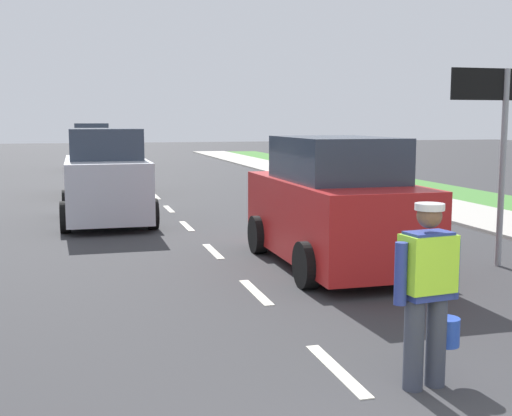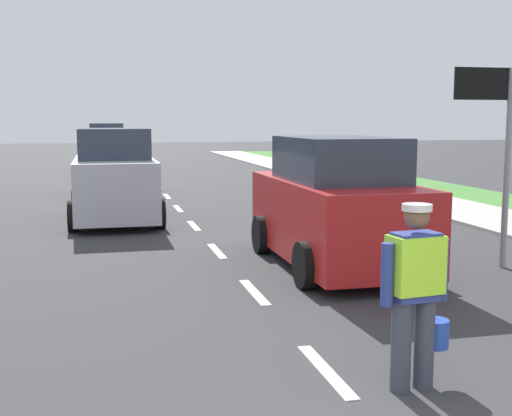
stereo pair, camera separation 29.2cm
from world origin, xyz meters
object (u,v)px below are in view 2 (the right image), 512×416
object	(u,v)px
car_oncoming_second	(111,164)
car_outgoing_ahead	(336,207)
car_oncoming_third	(107,148)
road_worker	(416,287)
lane_direction_sign	(496,119)
car_oncoming_lead	(115,179)

from	to	relation	value
car_oncoming_second	car_outgoing_ahead	xyz separation A→B (m)	(3.33, -11.72, 0.00)
car_oncoming_third	road_worker	bearing A→B (deg)	-85.34
lane_direction_sign	car_oncoming_lead	xyz separation A→B (m)	(-5.77, 6.43, -1.39)
road_worker	car_oncoming_second	bearing A→B (deg)	97.84
lane_direction_sign	car_outgoing_ahead	world-z (taller)	lane_direction_sign
car_oncoming_third	car_outgoing_ahead	xyz separation A→B (m)	(3.32, -22.98, -0.05)
road_worker	car_oncoming_second	xyz separation A→B (m)	(-2.29, 16.62, 0.05)
car_oncoming_lead	lane_direction_sign	bearing A→B (deg)	-48.10
car_oncoming_third	car_outgoing_ahead	world-z (taller)	car_oncoming_third
car_outgoing_ahead	car_oncoming_lead	bearing A→B (deg)	120.47
car_oncoming_second	car_outgoing_ahead	world-z (taller)	car_outgoing_ahead
car_oncoming_third	car_oncoming_lead	world-z (taller)	car_oncoming_third
car_oncoming_second	car_outgoing_ahead	distance (m)	12.19
car_outgoing_ahead	lane_direction_sign	bearing A→B (deg)	-16.26
lane_direction_sign	car_oncoming_second	world-z (taller)	lane_direction_sign
road_worker	lane_direction_sign	xyz separation A→B (m)	(3.44, 4.19, 1.48)
lane_direction_sign	car_oncoming_second	distance (m)	13.76
car_oncoming_lead	car_outgoing_ahead	bearing A→B (deg)	-59.53
car_oncoming_third	car_outgoing_ahead	size ratio (longest dim) A/B	1.00
road_worker	car_oncoming_third	world-z (taller)	car_oncoming_third
lane_direction_sign	car_oncoming_second	size ratio (longest dim) A/B	0.82
road_worker	car_oncoming_second	size ratio (longest dim) A/B	0.43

